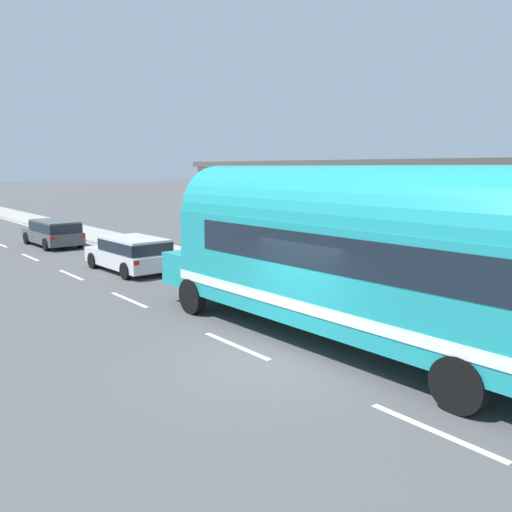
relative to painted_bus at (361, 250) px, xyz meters
The scene contains 7 objects.
ground_plane 3.11m from the painted_bus, 161.01° to the left, with size 300.00×300.00×0.00m, color #4C4C4F.
lane_markings 13.65m from the painted_bus, 86.69° to the left, with size 4.04×80.00×0.01m.
sidewalk_slab 11.40m from the painted_bus, 72.74° to the left, with size 2.77×90.00×0.15m, color #9E9B93.
roadside_building 11.10m from the painted_bus, 24.81° to the left, with size 9.88×20.67×4.34m.
painted_bus is the anchor object (origin of this frame).
car_lead 11.81m from the painted_bus, 89.13° to the left, with size 2.09×4.38×1.37m.
car_second 20.61m from the painted_bus, 89.82° to the left, with size 1.93×4.55×1.37m.
Camera 1 is at (-7.09, -8.26, 4.09)m, focal length 37.61 mm.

